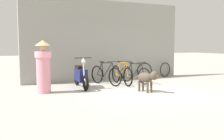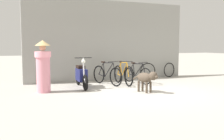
# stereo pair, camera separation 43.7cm
# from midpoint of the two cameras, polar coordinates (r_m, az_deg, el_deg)

# --- Properties ---
(ground_plane) EXTENTS (60.00, 60.00, 0.00)m
(ground_plane) POSITION_cam_midpoint_polar(r_m,az_deg,el_deg) (8.45, 6.27, -4.75)
(ground_plane) COLOR #ADA89E
(shop_wall_back) EXTENTS (7.06, 0.20, 3.32)m
(shop_wall_back) POSITION_cam_midpoint_polar(r_m,az_deg,el_deg) (11.15, -2.37, 6.37)
(shop_wall_back) COLOR gray
(shop_wall_back) RESTS_ON ground
(bicycle_0) EXTENTS (0.59, 1.68, 0.90)m
(bicycle_0) POSITION_cam_midpoint_polar(r_m,az_deg,el_deg) (9.81, -2.66, -1.11)
(bicycle_0) COLOR black
(bicycle_0) RESTS_ON ground
(bicycle_1) EXTENTS (0.46, 1.70, 0.91)m
(bicycle_1) POSITION_cam_midpoint_polar(r_m,az_deg,el_deg) (9.88, 0.84, -1.06)
(bicycle_1) COLOR black
(bicycle_1) RESTS_ON ground
(bicycle_2) EXTENTS (0.50, 1.62, 0.83)m
(bicycle_2) POSITION_cam_midpoint_polar(r_m,az_deg,el_deg) (10.28, 3.80, -0.92)
(bicycle_2) COLOR black
(bicycle_2) RESTS_ON ground
(motorcycle) EXTENTS (0.58, 1.79, 1.08)m
(motorcycle) POSITION_cam_midpoint_polar(r_m,az_deg,el_deg) (9.19, -8.16, -1.25)
(motorcycle) COLOR black
(motorcycle) RESTS_ON ground
(stray_dog) EXTENTS (0.50, 1.04, 0.69)m
(stray_dog) POSITION_cam_midpoint_polar(r_m,az_deg,el_deg) (8.33, 6.22, -1.68)
(stray_dog) COLOR #4C3F33
(stray_dog) RESTS_ON ground
(person_in_robes) EXTENTS (0.61, 0.61, 1.64)m
(person_in_robes) POSITION_cam_midpoint_polar(r_m,az_deg,el_deg) (8.43, -16.17, 0.91)
(person_in_robes) COLOR pink
(person_in_robes) RESTS_ON ground
(spare_tire_left) EXTENTS (0.68, 0.20, 0.69)m
(spare_tire_left) POSITION_cam_midpoint_polar(r_m,az_deg,el_deg) (11.79, 6.03, -0.11)
(spare_tire_left) COLOR black
(spare_tire_left) RESTS_ON ground
(spare_tire_right) EXTENTS (0.67, 0.17, 0.67)m
(spare_tire_right) POSITION_cam_midpoint_polar(r_m,az_deg,el_deg) (12.43, 10.50, 0.08)
(spare_tire_right) COLOR black
(spare_tire_right) RESTS_ON ground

